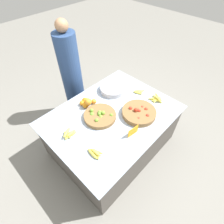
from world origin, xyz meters
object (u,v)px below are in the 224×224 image
Objects in this scene: metal_bowl at (113,89)px; price_sign at (133,131)px; tomato_basket at (139,113)px; lime_bowl at (100,116)px; vendor_person at (72,78)px.

price_sign is (-0.39, -0.68, 0.02)m from metal_bowl.
metal_bowl is (0.11, 0.54, 0.00)m from tomato_basket.
lime_bowl is 0.94× the size of tomato_basket.
tomato_basket is 1.17× the size of metal_bowl.
vendor_person is at bearing 97.02° from tomato_basket.
vendor_person reaches higher than metal_bowl.
metal_bowl is 0.78m from price_sign.
vendor_person reaches higher than lime_bowl.
lime_bowl is 0.47m from tomato_basket.
tomato_basket is (0.36, -0.31, 0.00)m from lime_bowl.
price_sign is 0.09× the size of vendor_person.
price_sign reaches higher than metal_bowl.
lime_bowl is at bearing 139.63° from tomato_basket.
lime_bowl is 1.10× the size of metal_bowl.
price_sign is (0.08, -0.44, 0.03)m from lime_bowl.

